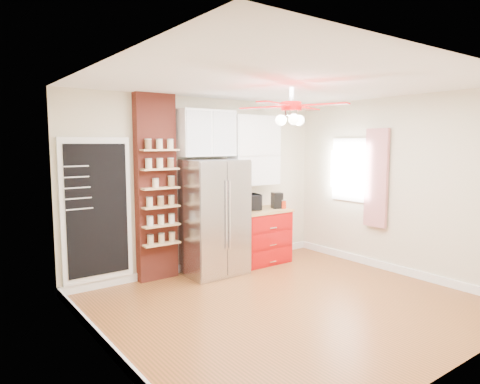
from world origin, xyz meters
TOP-DOWN VIEW (x-y plane):
  - floor at (0.00, 0.00)m, footprint 4.50×4.50m
  - ceiling at (0.00, 0.00)m, footprint 4.50×4.50m
  - wall_back at (0.00, 2.00)m, footprint 4.50×0.02m
  - wall_front at (0.00, -2.00)m, footprint 4.50×0.02m
  - wall_left at (-2.25, 0.00)m, footprint 0.02×4.00m
  - wall_right at (2.25, 0.00)m, footprint 0.02×4.00m
  - chalkboard at (-1.70, 1.96)m, footprint 0.95×0.05m
  - brick_pillar at (-0.85, 1.92)m, footprint 0.60×0.16m
  - fridge at (-0.05, 1.63)m, footprint 0.90×0.70m
  - upper_glass_cabinet at (-0.05, 1.82)m, footprint 0.90×0.35m
  - red_cabinet at (0.92, 1.68)m, footprint 0.94×0.64m
  - upper_shelf_unit at (0.92, 1.85)m, footprint 0.90×0.30m
  - window at (2.23, 0.90)m, footprint 0.04×0.75m
  - curtain at (2.18, 0.35)m, footprint 0.06×0.40m
  - ceiling_fan at (0.00, 0.00)m, footprint 1.40×1.40m
  - toaster_oven at (0.65, 1.77)m, footprint 0.55×0.44m
  - coffee_maker at (1.22, 1.62)m, footprint 0.21×0.22m
  - canister_left at (1.29, 1.53)m, footprint 0.10×0.10m
  - canister_right at (1.29, 1.72)m, footprint 0.11×0.11m
  - pantry_jar_oats at (-0.91, 1.80)m, footprint 0.11×0.11m
  - pantry_jar_beans at (-0.67, 1.79)m, footprint 0.10×0.10m

SIDE VIEW (x-z plane):
  - floor at x=0.00m, z-range 0.00..0.00m
  - red_cabinet at x=0.92m, z-range 0.00..0.90m
  - fridge at x=-0.05m, z-range 0.00..1.75m
  - canister_right at x=1.29m, z-range 0.90..1.03m
  - canister_left at x=1.29m, z-range 0.90..1.04m
  - toaster_oven at x=0.65m, z-range 0.90..1.17m
  - coffee_maker at x=1.22m, z-range 0.90..1.17m
  - chalkboard at x=-1.70m, z-range 0.12..2.08m
  - wall_back at x=0.00m, z-range 0.00..2.70m
  - wall_front at x=0.00m, z-range 0.00..2.70m
  - wall_left at x=-2.25m, z-range 0.00..2.70m
  - wall_right at x=2.25m, z-range 0.00..2.70m
  - brick_pillar at x=-0.85m, z-range 0.00..2.70m
  - pantry_jar_oats at x=-0.91m, z-range 1.37..1.49m
  - pantry_jar_beans at x=-0.67m, z-range 1.37..1.52m
  - curtain at x=2.18m, z-range 0.67..2.23m
  - window at x=2.23m, z-range 1.02..2.08m
  - upper_shelf_unit at x=0.92m, z-range 1.30..2.45m
  - upper_glass_cabinet at x=-0.05m, z-range 1.80..2.50m
  - ceiling_fan at x=0.00m, z-range 2.20..2.65m
  - ceiling at x=0.00m, z-range 2.70..2.70m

